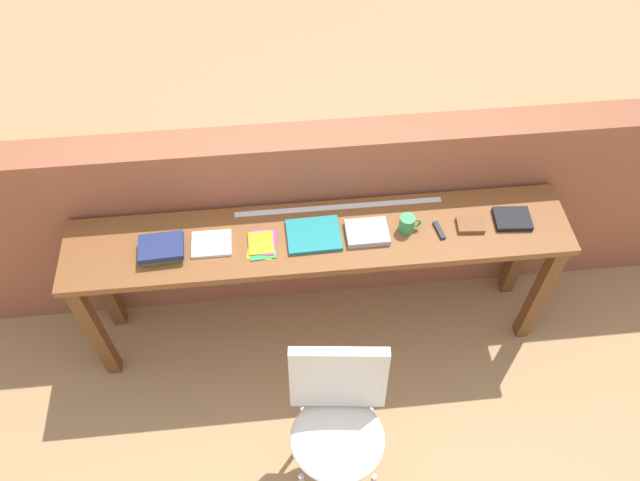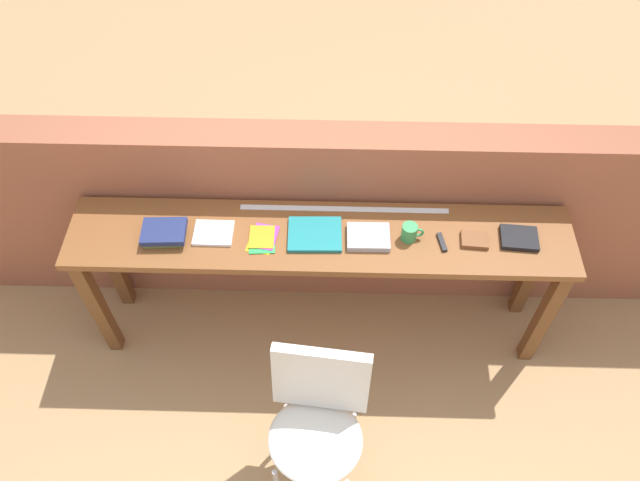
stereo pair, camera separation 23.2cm
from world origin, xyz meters
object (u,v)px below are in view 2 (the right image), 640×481
magazine_cycling (214,233)px  mug (410,232)px  multitool_folded (442,242)px  book_stack_leftmost (164,233)px  book_open_centre (315,234)px  leather_journal_brown (475,240)px  chair_white_moulded (317,419)px  pamphlet_pile_colourful (262,239)px  book_repair_rightmost (519,238)px

magazine_cycling → mug: mug is taller
magazine_cycling → multitool_folded: bearing=-1.0°
book_stack_leftmost → magazine_cycling: bearing=6.2°
book_open_centre → leather_journal_brown: 0.78m
book_open_centre → leather_journal_brown: bearing=-2.4°
book_stack_leftmost → magazine_cycling: (0.24, 0.03, -0.02)m
chair_white_moulded → multitool_folded: size_ratio=8.10×
chair_white_moulded → magazine_cycling: (-0.53, 0.79, 0.36)m
pamphlet_pile_colourful → book_repair_rightmost: size_ratio=1.07×
book_stack_leftmost → book_repair_rightmost: book_stack_leftmost is taller
pamphlet_pile_colourful → mug: bearing=2.3°
leather_journal_brown → book_repair_rightmost: 0.22m
book_stack_leftmost → mug: size_ratio=1.98×
pamphlet_pile_colourful → book_repair_rightmost: (1.25, 0.03, 0.01)m
magazine_cycling → book_repair_rightmost: (1.49, 0.00, 0.01)m
magazine_cycling → pamphlet_pile_colourful: magazine_cycling is taller
magazine_cycling → mug: (0.96, 0.00, 0.04)m
pamphlet_pile_colourful → leather_journal_brown: size_ratio=1.47×
chair_white_moulded → book_stack_leftmost: 1.15m
pamphlet_pile_colourful → book_repair_rightmost: book_repair_rightmost is taller
magazine_cycling → book_repair_rightmost: 1.49m
chair_white_moulded → book_open_centre: bearing=92.5°
book_stack_leftmost → leather_journal_brown: bearing=0.5°
chair_white_moulded → mug: mug is taller
magazine_cycling → multitool_folded: size_ratio=1.74×
chair_white_moulded → magazine_cycling: magazine_cycling is taller
chair_white_moulded → book_open_centre: (-0.03, 0.79, 0.36)m
book_stack_leftmost → multitool_folded: bearing=-0.1°
book_stack_leftmost → leather_journal_brown: book_stack_leftmost is taller
book_stack_leftmost → book_repair_rightmost: 1.73m
magazine_cycling → mug: size_ratio=1.74×
multitool_folded → leather_journal_brown: leather_journal_brown is taller
pamphlet_pile_colourful → book_repair_rightmost: 1.25m
mug → multitool_folded: size_ratio=1.00×
magazine_cycling → leather_journal_brown: leather_journal_brown is taller
chair_white_moulded → multitool_folded: 1.02m
book_repair_rightmost → chair_white_moulded: bearing=-136.2°
leather_journal_brown → book_repair_rightmost: (0.22, 0.02, 0.00)m
chair_white_moulded → leather_journal_brown: bearing=46.2°
magazine_cycling → pamphlet_pile_colourful: (0.24, -0.03, -0.00)m
magazine_cycling → pamphlet_pile_colourful: bearing=-6.3°
pamphlet_pile_colourful → mug: size_ratio=1.74×
chair_white_moulded → mug: 0.98m
mug → book_repair_rightmost: 0.54m
magazine_cycling → leather_journal_brown: 1.27m
book_open_centre → chair_white_moulded: bearing=-88.8°
book_stack_leftmost → pamphlet_pile_colourful: bearing=-0.3°
leather_journal_brown → book_repair_rightmost: book_repair_rightmost is taller
pamphlet_pile_colourful → book_open_centre: (0.26, 0.03, 0.00)m
book_open_centre → leather_journal_brown: size_ratio=2.01×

